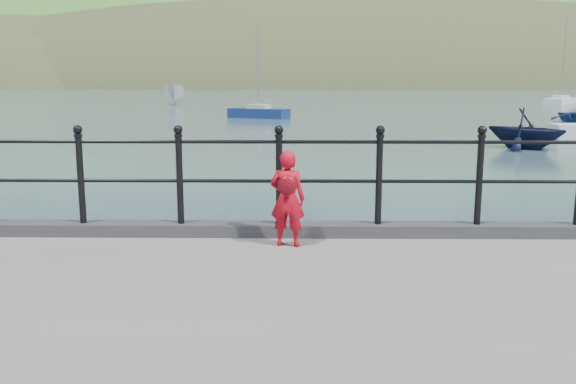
{
  "coord_description": "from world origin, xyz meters",
  "views": [
    {
      "loc": [
        0.82,
        -7.37,
        2.89
      ],
      "look_at": [
        0.71,
        -0.2,
        1.55
      ],
      "focal_mm": 38.0,
      "sensor_mm": 36.0,
      "label": 1
    }
  ],
  "objects_px": {
    "launch_navy": "(526,129)",
    "child": "(287,198)",
    "sailboat_port": "(259,113)",
    "sailboat_far": "(560,101)",
    "launch_white": "(175,94)",
    "railing": "(229,169)"
  },
  "relations": [
    {
      "from": "railing",
      "to": "sailboat_port",
      "type": "xyz_separation_m",
      "value": [
        -2.03,
        37.76,
        -1.48
      ]
    },
    {
      "from": "sailboat_far",
      "to": "sailboat_port",
      "type": "bearing_deg",
      "value": 163.01
    },
    {
      "from": "sailboat_port",
      "to": "launch_navy",
      "type": "bearing_deg",
      "value": -31.26
    },
    {
      "from": "railing",
      "to": "sailboat_far",
      "type": "height_order",
      "value": "sailboat_far"
    },
    {
      "from": "railing",
      "to": "launch_navy",
      "type": "distance_m",
      "value": 20.82
    },
    {
      "from": "launch_navy",
      "to": "sailboat_far",
      "type": "xyz_separation_m",
      "value": [
        20.29,
        44.64,
        -0.5
      ]
    },
    {
      "from": "launch_navy",
      "to": "child",
      "type": "bearing_deg",
      "value": -164.46
    },
    {
      "from": "railing",
      "to": "sailboat_port",
      "type": "distance_m",
      "value": 37.84
    },
    {
      "from": "railing",
      "to": "child",
      "type": "xyz_separation_m",
      "value": [
        0.71,
        -0.47,
        -0.27
      ]
    },
    {
      "from": "sailboat_far",
      "to": "sailboat_port",
      "type": "height_order",
      "value": "sailboat_far"
    },
    {
      "from": "railing",
      "to": "launch_navy",
      "type": "height_order",
      "value": "railing"
    },
    {
      "from": "child",
      "to": "sailboat_far",
      "type": "xyz_separation_m",
      "value": [
        29.84,
        63.2,
        -1.22
      ]
    },
    {
      "from": "launch_navy",
      "to": "sailboat_far",
      "type": "distance_m",
      "value": 49.04
    },
    {
      "from": "sailboat_far",
      "to": "railing",
      "type": "bearing_deg",
      "value": -170.44
    },
    {
      "from": "launch_white",
      "to": "sailboat_far",
      "type": "bearing_deg",
      "value": -8.38
    },
    {
      "from": "child",
      "to": "sailboat_far",
      "type": "distance_m",
      "value": 69.9
    },
    {
      "from": "launch_navy",
      "to": "sailboat_port",
      "type": "distance_m",
      "value": 23.2
    },
    {
      "from": "launch_navy",
      "to": "launch_white",
      "type": "bearing_deg",
      "value": 71.03
    },
    {
      "from": "launch_navy",
      "to": "sailboat_port",
      "type": "height_order",
      "value": "sailboat_port"
    },
    {
      "from": "child",
      "to": "sailboat_far",
      "type": "height_order",
      "value": "sailboat_far"
    },
    {
      "from": "sailboat_far",
      "to": "sailboat_port",
      "type": "xyz_separation_m",
      "value": [
        -32.57,
        -24.98,
        -0.0
      ]
    },
    {
      "from": "child",
      "to": "launch_white",
      "type": "xyz_separation_m",
      "value": [
        -13.55,
        61.55,
        -0.43
      ]
    }
  ]
}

